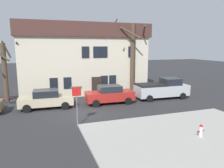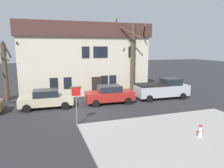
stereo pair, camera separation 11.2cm
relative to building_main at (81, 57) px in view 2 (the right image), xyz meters
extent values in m
plane|color=#2D2D30|center=(-1.70, -10.12, -4.03)|extent=(120.00, 120.00, 0.00)
cube|color=#A8A59E|center=(3.11, -17.08, -3.97)|extent=(11.84, 8.26, 0.12)
cube|color=beige|center=(0.00, 0.00, -0.83)|extent=(14.32, 8.66, 6.40)
cube|color=#4C2D28|center=(0.00, 0.00, 3.14)|extent=(14.82, 9.16, 1.55)
cube|color=#2D231E|center=(0.83, -4.38, -2.98)|extent=(1.10, 0.12, 2.10)
cube|color=black|center=(-3.74, -4.37, -2.43)|extent=(0.80, 0.08, 1.20)
cube|color=black|center=(-2.34, -4.37, -2.43)|extent=(0.80, 0.08, 1.20)
cube|color=black|center=(1.72, -4.37, -2.43)|extent=(0.80, 0.08, 1.20)
cube|color=black|center=(2.71, -4.37, -2.43)|extent=(0.80, 0.08, 1.20)
cube|color=black|center=(-0.34, -4.37, 0.77)|extent=(0.80, 0.08, 1.20)
cube|color=black|center=(0.91, -4.37, 0.77)|extent=(0.80, 0.08, 1.20)
cube|color=black|center=(1.69, -4.37, 0.77)|extent=(0.80, 0.08, 1.20)
cube|color=black|center=(5.00, -4.37, 0.77)|extent=(0.80, 0.08, 1.20)
cylinder|color=#4C3D2D|center=(-8.34, -3.38, -1.17)|extent=(0.48, 0.48, 5.72)
cylinder|color=#4C3D2D|center=(-8.00, -3.67, 1.07)|extent=(0.79, 0.90, 1.68)
cylinder|color=#4C3D2D|center=(-7.09, -3.27, 1.08)|extent=(0.40, 2.60, 1.51)
cylinder|color=brown|center=(1.82, -3.46, -0.09)|extent=(0.38, 0.38, 7.89)
cylinder|color=brown|center=(2.07, -2.59, 2.10)|extent=(1.87, 0.65, 2.13)
cylinder|color=brown|center=(3.05, -3.35, 3.35)|extent=(0.35, 2.54, 2.03)
cylinder|color=brown|center=(2.80, -2.97, 2.78)|extent=(1.15, 2.09, 2.25)
cylinder|color=brown|center=(2.22, -3.95, 2.95)|extent=(1.13, 0.97, 1.47)
cylinder|color=brown|center=(1.48, -3.95, 2.83)|extent=(1.15, 0.86, 1.75)
cylinder|color=#4C3D2D|center=(5.04, -4.57, -0.08)|extent=(0.54, 0.54, 7.90)
cylinder|color=#4C3D2D|center=(6.15, -5.03, 2.90)|extent=(1.12, 2.36, 1.41)
cylinder|color=#4C3D2D|center=(4.35, -5.45, 2.81)|extent=(1.95, 1.58, 1.37)
cylinder|color=#4C3D2D|center=(5.48, -3.48, 3.06)|extent=(2.36, 1.10, 1.77)
cylinder|color=#4C3D2D|center=(4.63, -3.94, 2.21)|extent=(1.51, 1.07, 2.74)
cube|color=#C6B793|center=(-4.66, -7.73, -3.34)|extent=(4.66, 2.00, 0.75)
cube|color=#1E232B|center=(-4.66, -7.73, -2.67)|extent=(2.18, 1.67, 0.58)
cylinder|color=black|center=(-3.06, -6.90, -3.69)|extent=(0.69, 0.25, 0.68)
cylinder|color=black|center=(-3.14, -8.70, -3.69)|extent=(0.69, 0.25, 0.68)
cylinder|color=black|center=(-6.17, -6.76, -3.69)|extent=(0.69, 0.25, 0.68)
cylinder|color=black|center=(-6.25, -8.56, -3.69)|extent=(0.69, 0.25, 0.68)
cube|color=#AD231E|center=(1.16, -8.00, -3.29)|extent=(4.61, 1.96, 0.84)
cube|color=#1E232B|center=(1.16, -8.00, -2.58)|extent=(2.15, 1.66, 0.58)
cylinder|color=black|center=(2.73, -7.15, -3.69)|extent=(0.69, 0.24, 0.68)
cylinder|color=black|center=(2.67, -8.96, -3.69)|extent=(0.69, 0.24, 0.68)
cylinder|color=black|center=(-0.36, -7.05, -3.69)|extent=(0.69, 0.24, 0.68)
cylinder|color=black|center=(-0.42, -8.86, -3.69)|extent=(0.69, 0.24, 0.68)
cube|color=#B7BABF|center=(6.97, -7.82, -3.17)|extent=(5.64, 2.25, 1.09)
cube|color=#1E232B|center=(7.97, -7.86, -2.28)|extent=(1.85, 1.86, 0.70)
cube|color=black|center=(5.74, -7.77, -2.53)|extent=(2.97, 2.06, 0.20)
cylinder|color=black|center=(8.90, -6.87, -3.69)|extent=(0.69, 0.25, 0.68)
cylinder|color=black|center=(8.82, -8.91, -3.69)|extent=(0.69, 0.25, 0.68)
cylinder|color=black|center=(5.11, -6.73, -3.69)|extent=(0.69, 0.25, 0.68)
cylinder|color=black|center=(5.04, -8.77, -3.69)|extent=(0.69, 0.25, 0.68)
cylinder|color=silver|center=(3.74, -17.35, -3.60)|extent=(0.22, 0.22, 0.63)
sphere|color=red|center=(3.74, -17.35, -3.27)|extent=(0.21, 0.21, 0.21)
cylinder|color=red|center=(3.58, -17.35, -3.57)|extent=(0.10, 0.09, 0.09)
cylinder|color=red|center=(3.90, -17.35, -3.57)|extent=(0.10, 0.09, 0.09)
cylinder|color=slate|center=(-2.84, -13.03, -2.66)|extent=(0.07, 0.07, 2.75)
cube|color=red|center=(-2.84, -13.05, -1.59)|extent=(0.60, 0.03, 0.60)
cube|color=#1E8C38|center=(-2.84, -13.01, -1.34)|extent=(0.76, 0.02, 0.18)
torus|color=black|center=(-7.67, -4.97, -3.68)|extent=(0.71, 0.09, 0.71)
torus|color=black|center=(-8.71, -5.03, -3.68)|extent=(0.71, 0.09, 0.71)
cylinder|color=maroon|center=(-8.19, -5.00, -3.46)|extent=(1.00, 0.10, 0.19)
cylinder|color=maroon|center=(-8.39, -5.01, -3.23)|extent=(0.09, 0.04, 0.45)
camera|label=1|loc=(-5.15, -27.01, 1.38)|focal=34.46mm
camera|label=2|loc=(-5.04, -27.04, 1.38)|focal=34.46mm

